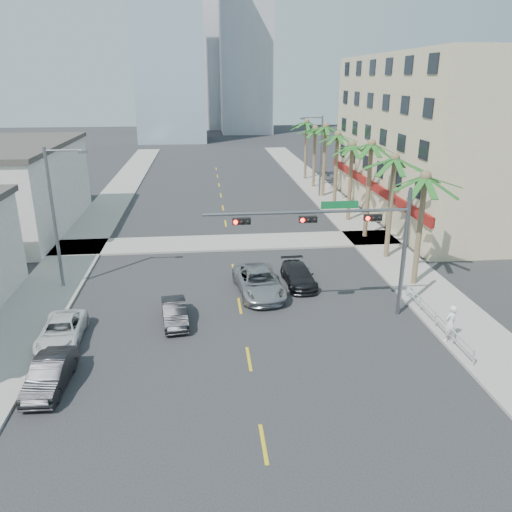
{
  "coord_description": "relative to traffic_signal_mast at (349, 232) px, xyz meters",
  "views": [
    {
      "loc": [
        -1.85,
        -17.0,
        12.84
      ],
      "look_at": [
        0.87,
        8.98,
        3.5
      ],
      "focal_mm": 35.0,
      "sensor_mm": 36.0,
      "label": 1
    }
  ],
  "objects": [
    {
      "name": "ground",
      "position": [
        -5.78,
        -7.95,
        -5.06
      ],
      "size": [
        260.0,
        260.0,
        0.0
      ],
      "primitive_type": "plane",
      "color": "#262628",
      "rests_on": "ground"
    },
    {
      "name": "sidewalk_right",
      "position": [
        6.22,
        12.05,
        -4.99
      ],
      "size": [
        4.0,
        120.0,
        0.15
      ],
      "primitive_type": "cube",
      "color": "gray",
      "rests_on": "ground"
    },
    {
      "name": "sidewalk_left",
      "position": [
        -17.78,
        12.05,
        -4.99
      ],
      "size": [
        4.0,
        120.0,
        0.15
      ],
      "primitive_type": "cube",
      "color": "gray",
      "rests_on": "ground"
    },
    {
      "name": "sidewalk_cross",
      "position": [
        -5.78,
        14.05,
        -4.99
      ],
      "size": [
        80.0,
        4.0,
        0.15
      ],
      "primitive_type": "cube",
      "color": "gray",
      "rests_on": "ground"
    },
    {
      "name": "building_right",
      "position": [
        16.21,
        22.05,
        2.43
      ],
      "size": [
        15.25,
        28.0,
        15.0
      ],
      "color": "#C8B68D",
      "rests_on": "ground"
    },
    {
      "name": "building_left_far",
      "position": [
        -25.28,
        20.05,
        -1.46
      ],
      "size": [
        11.0,
        18.0,
        7.2
      ],
      "primitive_type": "cube",
      "color": "beige",
      "rests_on": "ground"
    },
    {
      "name": "tower_far_left",
      "position": [
        -13.78,
        87.05,
        18.94
      ],
      "size": [
        14.0,
        14.0,
        48.0
      ],
      "primitive_type": "cube",
      "color": "#99B2C6",
      "rests_on": "ground"
    },
    {
      "name": "tower_far_center",
      "position": [
        -8.78,
        117.05,
        15.94
      ],
      "size": [
        16.0,
        16.0,
        42.0
      ],
      "primitive_type": "cube",
      "color": "#ADADB2",
      "rests_on": "ground"
    },
    {
      "name": "traffic_signal_mast",
      "position": [
        0.0,
        0.0,
        0.0
      ],
      "size": [
        11.12,
        0.54,
        7.2
      ],
      "color": "slate",
      "rests_on": "ground"
    },
    {
      "name": "palm_tree_0",
      "position": [
        5.82,
        4.05,
        2.02
      ],
      "size": [
        4.8,
        4.8,
        7.8
      ],
      "color": "brown",
      "rests_on": "ground"
    },
    {
      "name": "palm_tree_1",
      "position": [
        5.82,
        9.25,
        2.37
      ],
      "size": [
        4.8,
        4.8,
        8.16
      ],
      "color": "brown",
      "rests_on": "ground"
    },
    {
      "name": "palm_tree_2",
      "position": [
        5.82,
        14.45,
        2.72
      ],
      "size": [
        4.8,
        4.8,
        8.52
      ],
      "color": "brown",
      "rests_on": "ground"
    },
    {
      "name": "palm_tree_3",
      "position": [
        5.82,
        19.65,
        2.02
      ],
      "size": [
        4.8,
        4.8,
        7.8
      ],
      "color": "brown",
      "rests_on": "ground"
    },
    {
      "name": "palm_tree_4",
      "position": [
        5.82,
        24.85,
        2.37
      ],
      "size": [
        4.8,
        4.8,
        8.16
      ],
      "color": "brown",
      "rests_on": "ground"
    },
    {
      "name": "palm_tree_5",
      "position": [
        5.82,
        30.05,
        2.72
      ],
      "size": [
        4.8,
        4.8,
        8.52
      ],
      "color": "brown",
      "rests_on": "ground"
    },
    {
      "name": "palm_tree_6",
      "position": [
        5.82,
        35.25,
        2.02
      ],
      "size": [
        4.8,
        4.8,
        7.8
      ],
      "color": "brown",
      "rests_on": "ground"
    },
    {
      "name": "palm_tree_7",
      "position": [
        5.82,
        40.45,
        2.37
      ],
      "size": [
        4.8,
        4.8,
        8.16
      ],
      "color": "brown",
      "rests_on": "ground"
    },
    {
      "name": "streetlight_left",
      "position": [
        -16.78,
        6.05,
        -0.0
      ],
      "size": [
        2.55,
        0.25,
        9.0
      ],
      "color": "slate",
      "rests_on": "ground"
    },
    {
      "name": "streetlight_right",
      "position": [
        5.21,
        30.05,
        -0.0
      ],
      "size": [
        2.55,
        0.25,
        9.0
      ],
      "color": "slate",
      "rests_on": "ground"
    },
    {
      "name": "guardrail",
      "position": [
        4.52,
        -1.95,
        -4.39
      ],
      "size": [
        0.08,
        8.08,
        1.0
      ],
      "color": "silver",
      "rests_on": "ground"
    },
    {
      "name": "car_parked_mid",
      "position": [
        -14.63,
        -5.39,
        -4.4
      ],
      "size": [
        1.56,
        4.09,
        1.33
      ],
      "primitive_type": "imported",
      "rotation": [
        0.0,
        0.0,
        -0.04
      ],
      "color": "black",
      "rests_on": "ground"
    },
    {
      "name": "car_parked_far",
      "position": [
        -15.18,
        -1.27,
        -4.45
      ],
      "size": [
        2.2,
        4.49,
        1.23
      ],
      "primitive_type": "imported",
      "rotation": [
        0.0,
        0.0,
        0.04
      ],
      "color": "silver",
      "rests_on": "ground"
    },
    {
      "name": "car_lane_left",
      "position": [
        -9.52,
        0.26,
        -4.45
      ],
      "size": [
        1.74,
        3.83,
        1.22
      ],
      "primitive_type": "imported",
      "rotation": [
        0.0,
        0.0,
        0.13
      ],
      "color": "black",
      "rests_on": "ground"
    },
    {
      "name": "car_lane_center",
      "position": [
        -4.46,
        3.73,
        -4.27
      ],
      "size": [
        3.17,
        5.91,
        1.58
      ],
      "primitive_type": "imported",
      "rotation": [
        0.0,
        0.0,
        0.1
      ],
      "color": "#A4A5A9",
      "rests_on": "ground"
    },
    {
      "name": "car_lane_right",
      "position": [
        -1.71,
        4.93,
        -4.42
      ],
      "size": [
        2.01,
        4.51,
        1.28
      ],
      "primitive_type": "imported",
      "rotation": [
        0.0,
        0.0,
        0.05
      ],
      "color": "black",
      "rests_on": "ground"
    },
    {
      "name": "pedestrian",
      "position": [
        4.52,
        -3.5,
        -3.93
      ],
      "size": [
        0.84,
        0.69,
        1.97
      ],
      "primitive_type": "imported",
      "rotation": [
        0.0,
        0.0,
        3.5
      ],
      "color": "white",
      "rests_on": "sidewalk_right"
    }
  ]
}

